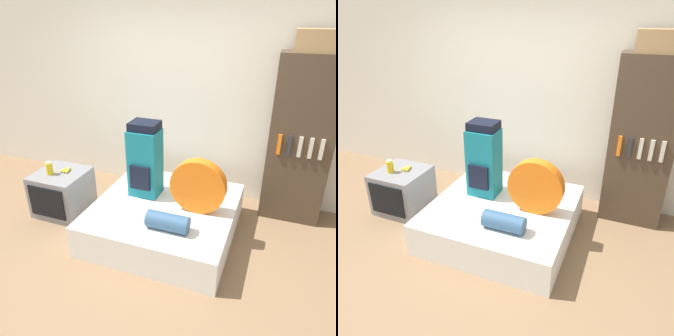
% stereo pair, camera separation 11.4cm
% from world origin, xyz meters
% --- Properties ---
extents(ground_plane, '(16.00, 16.00, 0.00)m').
position_xyz_m(ground_plane, '(0.00, 0.00, 0.00)').
color(ground_plane, '#846647').
extents(wall_back, '(8.00, 0.05, 2.60)m').
position_xyz_m(wall_back, '(0.00, 1.86, 1.30)').
color(wall_back, silver).
rests_on(wall_back, ground_plane).
extents(bed, '(1.52, 1.51, 0.37)m').
position_xyz_m(bed, '(0.14, 0.75, 0.18)').
color(bed, white).
rests_on(bed, ground_plane).
extents(backpack, '(0.33, 0.31, 0.86)m').
position_xyz_m(backpack, '(-0.15, 0.90, 0.79)').
color(backpack, '#14707F').
rests_on(backpack, bed).
extents(tent_bag, '(0.59, 0.13, 0.59)m').
position_xyz_m(tent_bag, '(0.51, 0.75, 0.66)').
color(tent_bag, orange).
rests_on(tent_bag, bed).
extents(sleeping_roll, '(0.42, 0.18, 0.18)m').
position_xyz_m(sleeping_roll, '(0.33, 0.32, 0.45)').
color(sleeping_roll, '#33567A').
rests_on(sleeping_roll, bed).
extents(television, '(0.59, 0.61, 0.53)m').
position_xyz_m(television, '(-1.21, 0.72, 0.27)').
color(television, gray).
rests_on(television, ground_plane).
extents(canister, '(0.08, 0.08, 0.16)m').
position_xyz_m(canister, '(-1.29, 0.65, 0.61)').
color(canister, gold).
rests_on(canister, television).
extents(banana_bunch, '(0.12, 0.15, 0.03)m').
position_xyz_m(banana_bunch, '(-1.15, 0.79, 0.55)').
color(banana_bunch, yellow).
rests_on(banana_bunch, television).
extents(bookshelf, '(0.67, 0.36, 1.92)m').
position_xyz_m(bookshelf, '(1.44, 1.60, 0.96)').
color(bookshelf, '#473828').
rests_on(bookshelf, ground_plane).
extents(cardboard_box, '(0.38, 0.29, 0.22)m').
position_xyz_m(cardboard_box, '(1.42, 1.61, 2.03)').
color(cardboard_box, '#A88456').
rests_on(cardboard_box, bookshelf).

